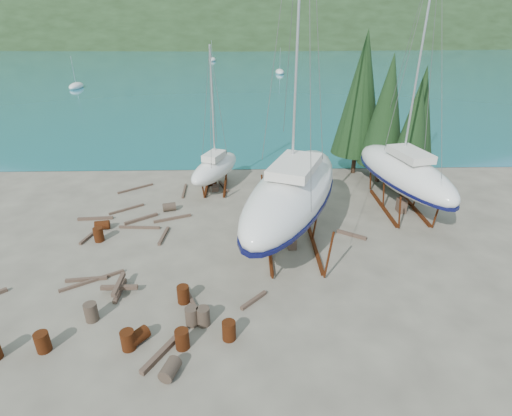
{
  "coord_description": "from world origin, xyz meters",
  "views": [
    {
      "loc": [
        1.67,
        -18.36,
        12.31
      ],
      "look_at": [
        2.26,
        3.0,
        2.0
      ],
      "focal_mm": 28.0,
      "sensor_mm": 36.0,
      "label": 1
    }
  ],
  "objects_px": {
    "large_sailboat_near": "(293,191)",
    "worker": "(259,217)",
    "large_sailboat_far": "(404,172)",
    "small_sailboat_shore": "(215,168)"
  },
  "relations": [
    {
      "from": "large_sailboat_far",
      "to": "worker",
      "type": "bearing_deg",
      "value": -176.19
    },
    {
      "from": "large_sailboat_near",
      "to": "small_sailboat_shore",
      "type": "relative_size",
      "value": 1.95
    },
    {
      "from": "large_sailboat_near",
      "to": "worker",
      "type": "relative_size",
      "value": 10.81
    },
    {
      "from": "large_sailboat_near",
      "to": "worker",
      "type": "height_order",
      "value": "large_sailboat_near"
    },
    {
      "from": "large_sailboat_far",
      "to": "small_sailboat_shore",
      "type": "height_order",
      "value": "large_sailboat_far"
    },
    {
      "from": "small_sailboat_shore",
      "to": "worker",
      "type": "relative_size",
      "value": 5.53
    },
    {
      "from": "large_sailboat_far",
      "to": "worker",
      "type": "distance_m",
      "value": 10.54
    },
    {
      "from": "large_sailboat_far",
      "to": "small_sailboat_shore",
      "type": "distance_m",
      "value": 13.76
    },
    {
      "from": "large_sailboat_near",
      "to": "large_sailboat_far",
      "type": "distance_m",
      "value": 9.25
    },
    {
      "from": "large_sailboat_near",
      "to": "worker",
      "type": "bearing_deg",
      "value": 164.7
    }
  ]
}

